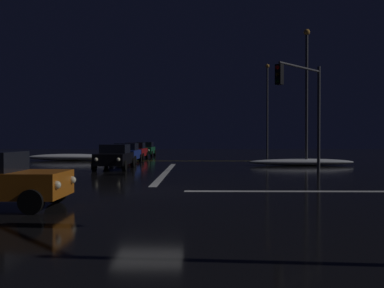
# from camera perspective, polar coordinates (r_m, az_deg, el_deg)

# --- Properties ---
(ground) EXTENTS (120.00, 120.00, 0.10)m
(ground) POSITION_cam_1_polar(r_m,az_deg,el_deg) (14.98, -6.16, -6.85)
(ground) COLOR black
(stop_line_north) EXTENTS (0.35, 14.62, 0.01)m
(stop_line_north) POSITION_cam_1_polar(r_m,az_deg,el_deg) (23.41, -3.67, -3.97)
(stop_line_north) COLOR white
(stop_line_north) RESTS_ON ground
(centre_line_ns) EXTENTS (22.00, 0.15, 0.01)m
(centre_line_ns) POSITION_cam_1_polar(r_m,az_deg,el_deg) (34.96, -2.23, -2.41)
(centre_line_ns) COLOR yellow
(centre_line_ns) RESTS_ON ground
(crosswalk_bar_east) EXTENTS (14.62, 0.40, 0.01)m
(crosswalk_bar_east) POSITION_cam_1_polar(r_m,az_deg,el_deg) (16.37, 25.57, -6.08)
(crosswalk_bar_east) COLOR white
(crosswalk_bar_east) RESTS_ON ground
(snow_bank_left_curb) EXTENTS (7.72, 1.50, 0.59)m
(snow_bank_left_curb) POSITION_cam_1_polar(r_m,az_deg,el_deg) (37.11, -16.73, -1.80)
(snow_bank_left_curb) COLOR white
(snow_bank_left_curb) RESTS_ON ground
(snow_bank_right_curb) EXTENTS (7.56, 1.50, 0.49)m
(snow_bank_right_curb) POSITION_cam_1_polar(r_m,az_deg,el_deg) (30.12, 15.21, -2.48)
(snow_bank_right_curb) COLOR white
(snow_bank_right_curb) RESTS_ON ground
(sedan_black) EXTENTS (2.02, 4.33, 1.57)m
(sedan_black) POSITION_cam_1_polar(r_m,az_deg,el_deg) (26.01, -10.89, -1.75)
(sedan_black) COLOR black
(sedan_black) RESTS_ON ground
(sedan_blue) EXTENTS (2.02, 4.33, 1.57)m
(sedan_blue) POSITION_cam_1_polar(r_m,az_deg,el_deg) (32.39, -9.28, -1.25)
(sedan_blue) COLOR navy
(sedan_blue) RESTS_ON ground
(sedan_red) EXTENTS (2.02, 4.33, 1.57)m
(sedan_red) POSITION_cam_1_polar(r_m,az_deg,el_deg) (37.94, -8.04, -0.96)
(sedan_red) COLOR maroon
(sedan_red) RESTS_ON ground
(sedan_green) EXTENTS (2.02, 4.33, 1.57)m
(sedan_green) POSITION_cam_1_polar(r_m,az_deg,el_deg) (44.04, -6.67, -0.72)
(sedan_green) COLOR #14512D
(sedan_green) RESTS_ON ground
(traffic_signal_ne) EXTENTS (3.23, 3.23, 6.16)m
(traffic_signal_ne) POSITION_cam_1_polar(r_m,az_deg,el_deg) (23.29, 15.44, 6.46)
(traffic_signal_ne) COLOR #4C4C51
(traffic_signal_ne) RESTS_ON ground
(streetlamp_right_near) EXTENTS (0.44, 0.44, 9.75)m
(streetlamp_right_near) POSITION_cam_1_polar(r_m,az_deg,el_deg) (30.13, 15.92, 7.68)
(streetlamp_right_near) COLOR #424247
(streetlamp_right_near) RESTS_ON ground
(streetlamp_right_far) EXTENTS (0.44, 0.44, 10.24)m
(streetlamp_right_far) POSITION_cam_1_polar(r_m,az_deg,el_deg) (45.71, 10.62, 5.63)
(streetlamp_right_far) COLOR #424247
(streetlamp_right_far) RESTS_ON ground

